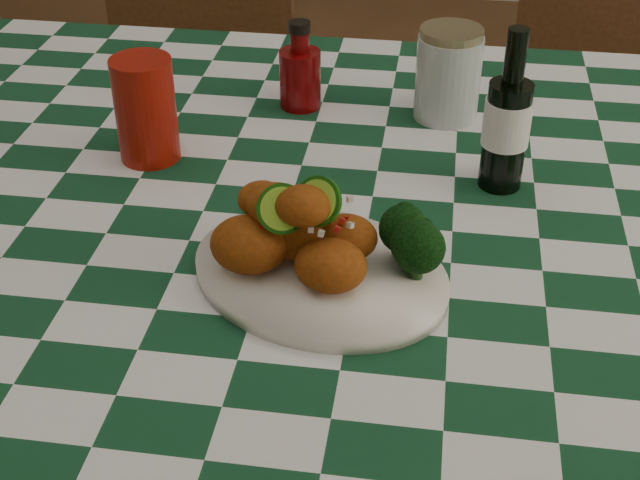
% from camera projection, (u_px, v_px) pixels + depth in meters
% --- Properties ---
extents(dining_table, '(1.66, 1.06, 0.79)m').
position_uv_depth(dining_table, '(298.00, 408.00, 1.37)').
color(dining_table, '#123F23').
rests_on(dining_table, ground).
extents(plate, '(0.36, 0.32, 0.02)m').
position_uv_depth(plate, '(320.00, 274.00, 0.98)').
color(plate, white).
rests_on(plate, dining_table).
extents(fried_chicken_pile, '(0.16, 0.12, 0.10)m').
position_uv_depth(fried_chicken_pile, '(305.00, 227.00, 0.95)').
color(fried_chicken_pile, '#8F3F0D').
rests_on(fried_chicken_pile, plate).
extents(broccoli_side, '(0.08, 0.08, 0.06)m').
position_uv_depth(broccoli_side, '(405.00, 245.00, 0.96)').
color(broccoli_side, black).
rests_on(broccoli_side, plate).
extents(red_tumbler, '(0.08, 0.08, 0.14)m').
position_uv_depth(red_tumbler, '(146.00, 110.00, 1.18)').
color(red_tumbler, maroon).
rests_on(red_tumbler, dining_table).
extents(ketchup_bottle, '(0.07, 0.07, 0.13)m').
position_uv_depth(ketchup_bottle, '(300.00, 65.00, 1.31)').
color(ketchup_bottle, '#5F0406').
rests_on(ketchup_bottle, dining_table).
extents(mason_jar, '(0.09, 0.09, 0.14)m').
position_uv_depth(mason_jar, '(448.00, 74.00, 1.28)').
color(mason_jar, '#B2BCBA').
rests_on(mason_jar, dining_table).
extents(beer_bottle, '(0.08, 0.08, 0.21)m').
position_uv_depth(beer_bottle, '(508.00, 111.00, 1.10)').
color(beer_bottle, black).
rests_on(beer_bottle, dining_table).
extents(wooden_chair_left, '(0.43, 0.45, 0.92)m').
position_uv_depth(wooden_chair_left, '(187.00, 137.00, 1.95)').
color(wooden_chair_left, '#472814').
rests_on(wooden_chair_left, ground).
extents(wooden_chair_right, '(0.45, 0.46, 0.84)m').
position_uv_depth(wooden_chair_right, '(579.00, 175.00, 1.90)').
color(wooden_chair_right, '#472814').
rests_on(wooden_chair_right, ground).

